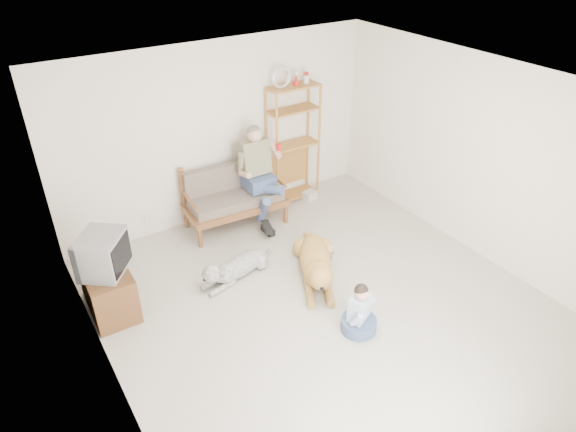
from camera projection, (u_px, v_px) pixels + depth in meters
floor at (326, 307)px, 6.32m from camera, size 5.50×5.50×0.00m
ceiling at (337, 93)px, 4.91m from camera, size 5.50×5.50×0.00m
wall_back at (219, 133)px, 7.59m from camera, size 5.00×0.00×5.00m
wall_front at (564, 382)px, 3.64m from camera, size 5.00×0.00×5.00m
wall_left at (101, 294)px, 4.46m from camera, size 0.00×5.50×5.50m
wall_right at (483, 161)px, 6.77m from camera, size 0.00×5.50×5.50m
loveseat at (233, 195)px, 7.75m from camera, size 1.55×0.81×0.95m
man at (262, 183)px, 7.62m from camera, size 0.58×0.83×1.34m
etagere at (293, 143)px, 8.18m from camera, size 0.85×0.37×2.23m
book_stack at (310, 195)px, 8.60m from camera, size 0.25×0.20×0.14m
tv_stand at (108, 289)px, 6.15m from camera, size 0.52×0.91×0.60m
crt_tv at (103, 254)px, 5.86m from camera, size 0.71×0.73×0.47m
wall_outlet at (148, 218)px, 7.55m from camera, size 0.12×0.02×0.08m
golden_retriever at (316, 264)px, 6.73m from camera, size 0.96×1.53×0.51m
shaggy_dog at (234, 268)px, 6.75m from camera, size 1.27×0.50×0.38m
terrier at (321, 249)px, 7.23m from camera, size 0.25×0.58×0.22m
child at (359, 314)px, 5.87m from camera, size 0.42×0.42×0.66m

